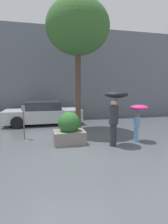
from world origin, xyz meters
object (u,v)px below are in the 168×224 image
(parked_car_near, at_px, (44,114))
(person_adult, at_px, (115,105))
(parking_meter, at_px, (23,115))
(person_child, at_px, (138,113))
(street_tree, at_px, (78,28))
(planter_box, at_px, (69,129))

(parked_car_near, bearing_deg, person_adult, -151.53)
(parked_car_near, distance_m, parking_meter, 3.06)
(person_child, height_order, parking_meter, person_child)
(street_tree, bearing_deg, person_adult, -71.48)
(parking_meter, bearing_deg, person_adult, -25.61)
(planter_box, distance_m, person_child, 2.66)
(person_adult, distance_m, parking_meter, 3.60)
(planter_box, distance_m, street_tree, 4.65)
(planter_box, height_order, parking_meter, parking_meter)
(parked_car_near, height_order, parking_meter, parking_meter)
(street_tree, bearing_deg, parked_car_near, 128.99)
(planter_box, height_order, parked_car_near, parked_car_near)
(planter_box, height_order, person_adult, person_adult)
(planter_box, xyz_separation_m, parked_car_near, (-0.92, 3.91, 0.08))
(planter_box, distance_m, parking_meter, 1.99)
(person_child, distance_m, parking_meter, 4.46)
(person_adult, xyz_separation_m, parking_meter, (-3.22, 1.54, -0.48))
(planter_box, bearing_deg, street_tree, 69.57)
(person_child, distance_m, parked_car_near, 5.52)
(street_tree, bearing_deg, planter_box, -110.43)
(parked_car_near, xyz_separation_m, parking_meter, (-0.76, -2.94, 0.36))
(person_child, height_order, street_tree, street_tree)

